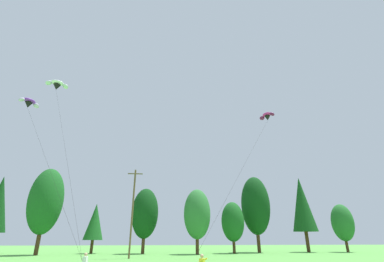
{
  "coord_description": "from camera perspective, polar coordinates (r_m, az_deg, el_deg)",
  "views": [
    {
      "loc": [
        -0.22,
        1.02,
        2.57
      ],
      "look_at": [
        2.23,
        23.92,
        11.67
      ],
      "focal_mm": 25.46,
      "sensor_mm": 36.0,
      "label": 1
    }
  ],
  "objects": [
    {
      "name": "parafoil_kite_mid_magenta",
      "position": [
        38.68,
        15.45,
        2.98
      ],
      "size": [
        12.56,
        15.7,
        17.09
      ],
      "color": "#D12893"
    },
    {
      "name": "treeline_tree_i",
      "position": [
        63.56,
        22.04,
        -13.98
      ],
      "size": [
        4.87,
        4.87,
        14.85
      ],
      "color": "#472D19",
      "rests_on": "ground_plane"
    },
    {
      "name": "parafoil_kite_far_purple",
      "position": [
        41.82,
        -30.98,
        5.06
      ],
      "size": [
        13.94,
        14.84,
        18.6
      ],
      "color": "purple"
    },
    {
      "name": "treeline_tree_c",
      "position": [
        55.19,
        -28.28,
        -12.74
      ],
      "size": [
        5.67,
        5.67,
        14.32
      ],
      "color": "#472D19",
      "rests_on": "ground_plane"
    },
    {
      "name": "treeline_tree_f",
      "position": [
        51.38,
        1.07,
        -16.96
      ],
      "size": [
        4.78,
        4.78,
        11.05
      ],
      "color": "#472D19",
      "rests_on": "ground_plane"
    },
    {
      "name": "treeline_tree_e",
      "position": [
        53.81,
        -9.82,
        -16.6
      ],
      "size": [
        4.9,
        4.9,
        11.48
      ],
      "color": "#472D19",
      "rests_on": "ground_plane"
    },
    {
      "name": "treeline_tree_h",
      "position": [
        59.34,
        13.16,
        -14.9
      ],
      "size": [
        5.77,
        5.77,
        14.7
      ],
      "color": "#472D19",
      "rests_on": "ground_plane"
    },
    {
      "name": "parafoil_kite_high_white",
      "position": [
        41.75,
        -26.43,
        8.66
      ],
      "size": [
        11.28,
        14.26,
        21.47
      ],
      "color": "white"
    },
    {
      "name": "treeline_tree_g",
      "position": [
        54.79,
        8.54,
        -18.26
      ],
      "size": [
        4.26,
        4.26,
        9.11
      ],
      "color": "#472D19",
      "rests_on": "ground_plane"
    },
    {
      "name": "treeline_tree_j",
      "position": [
        66.76,
        29.0,
        -16.42
      ],
      "size": [
        4.3,
        4.3,
        9.25
      ],
      "color": "#472D19",
      "rests_on": "ground_plane"
    },
    {
      "name": "treeline_tree_d",
      "position": [
        56.71,
        -19.69,
        -17.44
      ],
      "size": [
        3.53,
        3.53,
        8.76
      ],
      "color": "#472D19",
      "rests_on": "ground_plane"
    },
    {
      "name": "utility_pole",
      "position": [
        41.61,
        -12.35,
        -15.82
      ],
      "size": [
        2.2,
        0.26,
        12.24
      ],
      "color": "brown",
      "rests_on": "ground_plane"
    }
  ]
}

